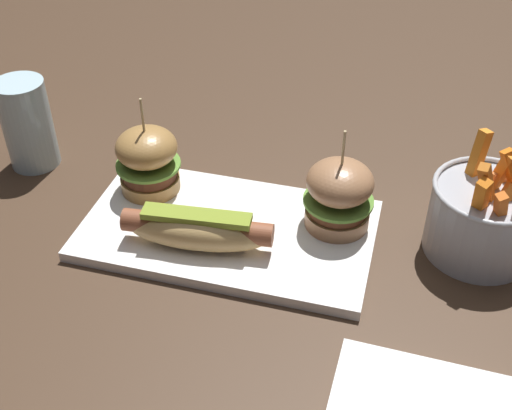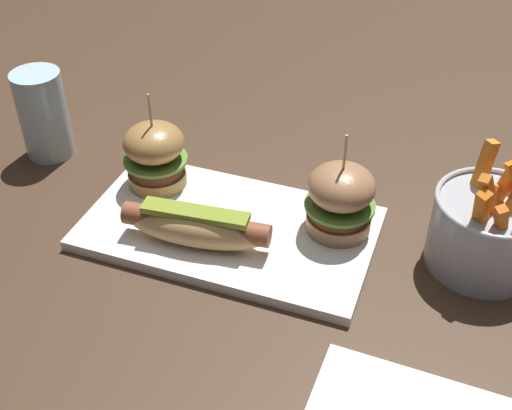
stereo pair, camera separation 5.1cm
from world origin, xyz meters
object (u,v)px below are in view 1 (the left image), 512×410
Objects in this scene: slider_left at (148,160)px; fries_bucket at (484,217)px; platter_main at (228,230)px; slider_right at (339,194)px; hot_dog at (197,229)px; water_glass at (27,124)px.

slider_left is 0.42m from fries_bucket.
platter_main is at bearing -21.72° from slider_left.
hot_dog is at bearing -151.11° from slider_right.
water_glass is at bearing 170.69° from slider_left.
fries_bucket is (0.30, 0.05, 0.04)m from platter_main.
slider_left reaches higher than platter_main.
slider_left is 0.92× the size of fries_bucket.
platter_main is 0.30m from fries_bucket.
hot_dog is (-0.02, -0.04, 0.03)m from platter_main.
platter_main is 1.98× the size of hot_dog.
fries_bucket reaches higher than water_glass.
hot_dog is 0.17m from slider_right.
water_glass is at bearing 156.93° from hot_dog.
fries_bucket reaches higher than platter_main.
slider_left is at bearing 158.28° from platter_main.
hot_dog is 0.14m from slider_left.
water_glass is at bearing 177.50° from fries_bucket.
hot_dog is 1.35× the size of slider_right.
water_glass is (-0.29, 0.12, 0.02)m from hot_dog.
hot_dog is at bearing -118.53° from platter_main.
hot_dog is 1.35× the size of slider_left.
hot_dog is at bearing -23.07° from water_glass.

